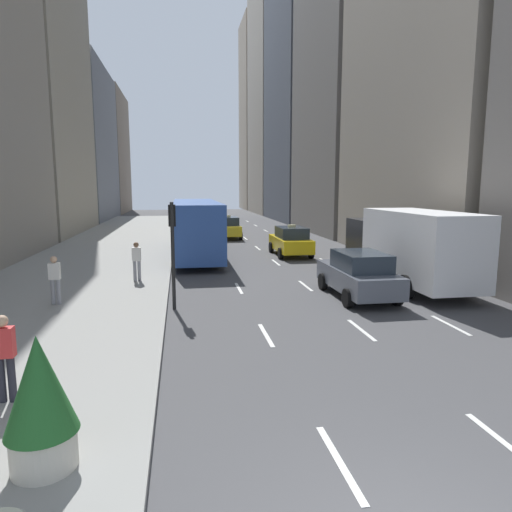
# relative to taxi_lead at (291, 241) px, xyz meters

# --- Properties ---
(sidewalk_left) EXTENTS (8.00, 66.00, 0.15)m
(sidewalk_left) POSITION_rel_taxi_lead_xyz_m (-11.00, 4.62, -0.81)
(sidewalk_left) COLOR gray
(sidewalk_left) RESTS_ON ground
(lane_markings) EXTENTS (5.72, 56.00, 0.01)m
(lane_markings) POSITION_rel_taxi_lead_xyz_m (-1.40, 0.62, -0.87)
(lane_markings) COLOR white
(lane_markings) RESTS_ON ground
(building_row_left) EXTENTS (6.00, 82.41, 33.09)m
(building_row_left) POSITION_rel_taxi_lead_xyz_m (-18.00, 13.74, 11.96)
(building_row_left) COLOR gray
(building_row_left) RESTS_ON ground
(building_row_right) EXTENTS (6.00, 85.99, 37.67)m
(building_row_right) POSITION_rel_taxi_lead_xyz_m (8.00, 20.67, 16.75)
(building_row_right) COLOR slate
(building_row_right) RESTS_ON ground
(taxi_lead) EXTENTS (2.02, 4.40, 1.87)m
(taxi_lead) POSITION_rel_taxi_lead_xyz_m (0.00, 0.00, 0.00)
(taxi_lead) COLOR yellow
(taxi_lead) RESTS_ON ground
(taxi_second) EXTENTS (2.02, 4.40, 1.87)m
(taxi_second) POSITION_rel_taxi_lead_xyz_m (-2.80, 9.80, 0.00)
(taxi_second) COLOR yellow
(taxi_second) RESTS_ON ground
(sedan_black_near) EXTENTS (2.02, 4.50, 1.73)m
(sedan_black_near) POSITION_rel_taxi_lead_xyz_m (0.00, -10.63, 0.00)
(sedan_black_near) COLOR #565B66
(sedan_black_near) RESTS_ON ground
(city_bus) EXTENTS (2.80, 11.61, 3.25)m
(city_bus) POSITION_rel_taxi_lead_xyz_m (-5.61, 0.55, 0.91)
(city_bus) COLOR #2D519E
(city_bus) RESTS_ON ground
(box_truck) EXTENTS (2.58, 8.40, 3.15)m
(box_truck) POSITION_rel_taxi_lead_xyz_m (2.80, -8.97, 0.83)
(box_truck) COLOR #262628
(box_truck) RESTS_ON ground
(planter_with_shrub) EXTENTS (1.00, 1.00, 1.95)m
(planter_with_shrub) POSITION_rel_taxi_lead_xyz_m (-8.45, -20.05, 0.27)
(planter_with_shrub) COLOR beige
(planter_with_shrub) RESTS_ON sidewalk_left
(pedestrian_near_curb) EXTENTS (0.36, 0.22, 1.65)m
(pedestrian_near_curb) POSITION_rel_taxi_lead_xyz_m (-9.71, -17.80, 0.19)
(pedestrian_near_curb) COLOR #23232D
(pedestrian_near_curb) RESTS_ON sidewalk_left
(pedestrian_mid_block) EXTENTS (0.36, 0.22, 1.65)m
(pedestrian_mid_block) POSITION_rel_taxi_lead_xyz_m (-10.70, -10.46, 0.19)
(pedestrian_mid_block) COLOR gray
(pedestrian_mid_block) RESTS_ON sidewalk_left
(pedestrian_far_walking) EXTENTS (0.36, 0.22, 1.65)m
(pedestrian_far_walking) POSITION_rel_taxi_lead_xyz_m (-8.34, -6.90, 0.19)
(pedestrian_far_walking) COLOR gray
(pedestrian_far_walking) RESTS_ON sidewalk_left
(traffic_light_pole) EXTENTS (0.24, 0.42, 3.60)m
(traffic_light_pole) POSITION_rel_taxi_lead_xyz_m (-6.75, -11.12, 1.53)
(traffic_light_pole) COLOR black
(traffic_light_pole) RESTS_ON ground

